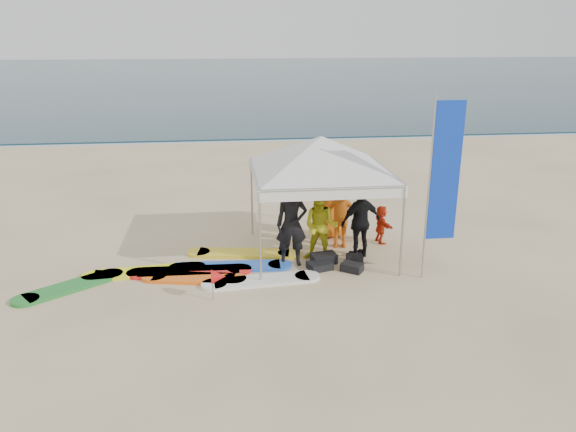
% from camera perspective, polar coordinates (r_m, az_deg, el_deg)
% --- Properties ---
extents(ground, '(120.00, 120.00, 0.00)m').
position_cam_1_polar(ground, '(10.21, -2.53, -11.16)').
color(ground, beige).
rests_on(ground, ground).
extents(ocean, '(160.00, 84.00, 0.08)m').
position_cam_1_polar(ocean, '(69.05, -6.44, 14.02)').
color(ocean, '#0C2633').
rests_on(ocean, ground).
extents(shoreline_foam, '(160.00, 1.20, 0.01)m').
position_cam_1_polar(shoreline_foam, '(27.54, -5.44, 7.70)').
color(shoreline_foam, silver).
rests_on(shoreline_foam, ground).
extents(person_black_a, '(0.70, 0.46, 1.91)m').
position_cam_1_polar(person_black_a, '(12.40, 0.37, -0.83)').
color(person_black_a, black).
rests_on(person_black_a, ground).
extents(person_yellow, '(0.99, 0.90, 1.65)m').
position_cam_1_polar(person_yellow, '(12.68, 3.35, -1.07)').
color(person_yellow, gold).
rests_on(person_yellow, ground).
extents(person_orange_a, '(1.23, 0.86, 1.73)m').
position_cam_1_polar(person_orange_a, '(13.56, 5.39, 0.36)').
color(person_orange_a, '#CC5912').
rests_on(person_orange_a, ground).
extents(person_black_b, '(1.08, 0.70, 1.71)m').
position_cam_1_polar(person_black_b, '(12.98, 7.39, -0.58)').
color(person_black_b, black).
rests_on(person_black_b, ground).
extents(person_orange_b, '(1.04, 0.81, 1.89)m').
position_cam_1_polar(person_orange_b, '(14.10, 4.29, 1.44)').
color(person_orange_b, orange).
rests_on(person_orange_b, ground).
extents(person_seated, '(0.37, 0.91, 0.96)m').
position_cam_1_polar(person_seated, '(14.04, 9.44, -0.83)').
color(person_seated, red).
rests_on(person_seated, ground).
extents(canopy_tent, '(4.24, 4.24, 3.20)m').
position_cam_1_polar(canopy_tent, '(12.60, 3.41, 8.05)').
color(canopy_tent, '#A5A5A8').
rests_on(canopy_tent, ground).
extents(feather_flag, '(0.65, 0.04, 3.85)m').
position_cam_1_polar(feather_flag, '(11.79, 15.53, 4.14)').
color(feather_flag, '#A5A5A8').
rests_on(feather_flag, ground).
extents(marker_pennant, '(0.28, 0.28, 0.64)m').
position_cam_1_polar(marker_pennant, '(11.00, -7.08, -6.14)').
color(marker_pennant, '#A5A5A8').
rests_on(marker_pennant, ground).
extents(gear_pile, '(1.33, 1.02, 0.22)m').
position_cam_1_polar(gear_pile, '(12.63, 4.62, -4.70)').
color(gear_pile, black).
rests_on(gear_pile, ground).
extents(surfboard_spread, '(5.81, 2.59, 0.07)m').
position_cam_1_polar(surfboard_spread, '(12.44, -9.49, -5.60)').
color(surfboard_spread, blue).
rests_on(surfboard_spread, ground).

